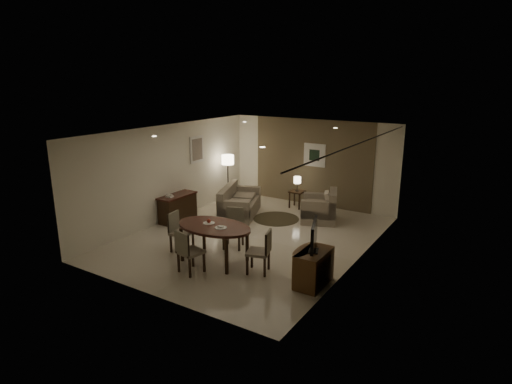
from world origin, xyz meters
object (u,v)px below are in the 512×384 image
Objects in this scene: sofa at (240,201)px; tv_cabinet at (314,268)px; chair_far at (233,229)px; chair_right at (258,252)px; side_table at (297,199)px; console_desk at (178,208)px; chair_near at (191,251)px; floor_lamp at (228,179)px; armchair at (319,206)px; dining_table at (214,243)px; chair_left at (182,232)px.

tv_cabinet is at bearing -149.36° from sofa.
chair_far reaches higher than chair_right.
sofa is at bearing -124.58° from side_table.
chair_far is at bearing -17.83° from console_desk.
console_desk is 1.27× the size of chair_far.
floor_lamp is (-2.38, 4.62, 0.31)m from chair_near.
tv_cabinet is 0.58× the size of floor_lamp.
armchair is at bearing 166.70° from chair_right.
dining_table is 4.63m from floor_lamp.
sofa is 1.49m from floor_lamp.
floor_lamp reaches higher than chair_near.
chair_left is 2.95m from sofa.
side_table is (0.73, 4.49, -0.19)m from chair_left.
chair_right reaches higher than chair_left.
armchair reaches higher than console_desk.
floor_lamp is at bearing -155.15° from chair_right.
console_desk is at bearing 147.36° from dining_table.
chair_near is at bearing -75.90° from chair_right.
floor_lamp is at bearing 141.65° from tv_cabinet.
armchair is (0.91, 4.44, -0.02)m from chair_near.
chair_left reaches higher than side_table.
chair_left is 0.92× the size of armchair.
tv_cabinet is at bearing -149.32° from chair_near.
chair_left is at bearing -108.18° from chair_right.
side_table is (-2.59, 4.39, -0.08)m from tv_cabinet.
tv_cabinet is 3.89m from armchair.
dining_table is (2.57, -1.64, 0.04)m from console_desk.
armchair reaches higher than sofa.
armchair is at bearing 112.48° from tv_cabinet.
chair_far reaches higher than tv_cabinet.
console_desk is 2.24m from chair_left.
floor_lamp is (-2.18, -0.62, 0.51)m from side_table.
chair_near is at bearing -87.83° from side_table.
tv_cabinet is 0.97× the size of chair_right.
side_table is at bearing -56.29° from sofa.
floor_lamp is at bearing 121.97° from dining_table.
console_desk is 2.60m from chair_far.
chair_near is at bearing -62.80° from floor_lamp.
console_desk is 1.33× the size of tv_cabinet.
tv_cabinet is at bearing -17.05° from console_desk.
tv_cabinet is at bearing -38.35° from floor_lamp.
armchair is (0.84, 3.74, 0.03)m from dining_table.
chair_near reaches higher than armchair.
chair_near is 1.39m from chair_right.
dining_table is 1.12m from chair_right.
dining_table is 3.26m from sofa.
chair_left is at bearing -47.27° from armchair.
floor_lamp reaches higher than chair_left.
chair_right is at bearing -23.71° from console_desk.
chair_left is (-0.99, 0.05, 0.05)m from dining_table.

